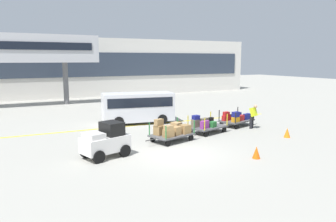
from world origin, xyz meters
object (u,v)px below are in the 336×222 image
object	(u,v)px
baggage_cart_middle	(206,125)
baggage_cart_tail	(236,118)
baggage_cart_lead	(172,131)
baggage_handler	(253,115)
safety_cone_near	(287,133)
shuttle_van	(138,105)
baggage_tug	(106,141)
safety_cone_far	(256,152)

from	to	relation	value
baggage_cart_middle	baggage_cart_tail	bearing A→B (deg)	15.43
baggage_cart_lead	baggage_cart_tail	xyz separation A→B (m)	(5.70, 1.72, -0.06)
baggage_cart_middle	baggage_handler	xyz separation A→B (m)	(3.37, -0.33, 0.36)
baggage_cart_lead	baggage_cart_middle	distance (m)	2.89
baggage_cart_lead	safety_cone_near	world-z (taller)	baggage_cart_lead
baggage_cart_lead	shuttle_van	bearing A→B (deg)	87.49
baggage_tug	baggage_cart_middle	size ratio (longest dim) A/B	0.76
baggage_handler	baggage_tug	bearing A→B (deg)	-170.11
baggage_tug	baggage_cart_middle	bearing A→B (deg)	17.27
baggage_tug	safety_cone_far	xyz separation A→B (m)	(5.94, -3.23, -0.48)
baggage_cart_tail	shuttle_van	bearing A→B (deg)	144.64
baggage_tug	baggage_cart_middle	distance (m)	7.05
baggage_tug	baggage_cart_lead	bearing A→B (deg)	16.65
baggage_handler	shuttle_van	world-z (taller)	shuttle_van
baggage_cart_middle	safety_cone_far	distance (m)	5.38
baggage_cart_middle	safety_cone_near	world-z (taller)	baggage_cart_middle
baggage_cart_tail	safety_cone_far	xyz separation A→B (m)	(-3.74, -6.13, -0.23)
shuttle_van	baggage_cart_lead	bearing A→B (deg)	-92.51
baggage_cart_middle	shuttle_van	distance (m)	5.36
baggage_tug	baggage_cart_tail	bearing A→B (deg)	16.71
baggage_tug	safety_cone_near	bearing A→B (deg)	-5.42
baggage_tug	safety_cone_near	distance (m)	10.29
baggage_tug	baggage_cart_tail	xyz separation A→B (m)	(9.68, 2.91, -0.25)
baggage_cart_tail	shuttle_van	size ratio (longest dim) A/B	0.61
baggage_cart_tail	baggage_handler	xyz separation A→B (m)	(0.42, -1.15, 0.36)
baggage_cart_lead	baggage_cart_middle	xyz separation A→B (m)	(2.75, 0.90, -0.06)
baggage_tug	safety_cone_far	world-z (taller)	baggage_tug
safety_cone_near	baggage_cart_lead	bearing A→B (deg)	160.96
baggage_cart_middle	baggage_tug	bearing A→B (deg)	-162.73
baggage_cart_lead	shuttle_van	xyz separation A→B (m)	(0.24, 5.59, 0.67)
baggage_cart_lead	shuttle_van	distance (m)	5.63
shuttle_van	safety_cone_near	size ratio (longest dim) A/B	9.17
baggage_cart_lead	baggage_cart_middle	bearing A→B (deg)	18.15
baggage_cart_middle	safety_cone_far	size ratio (longest dim) A/B	5.60
baggage_cart_lead	baggage_handler	xyz separation A→B (m)	(6.12, 0.57, 0.30)
baggage_tug	baggage_handler	bearing A→B (deg)	9.89
baggage_tug	baggage_cart_tail	size ratio (longest dim) A/B	0.76
baggage_cart_middle	baggage_cart_tail	world-z (taller)	baggage_cart_middle
shuttle_van	baggage_tug	bearing A→B (deg)	-121.90
baggage_tug	baggage_handler	size ratio (longest dim) A/B	1.49
baggage_cart_lead	safety_cone_far	bearing A→B (deg)	-66.03
baggage_cart_middle	baggage_cart_lead	bearing A→B (deg)	-161.85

